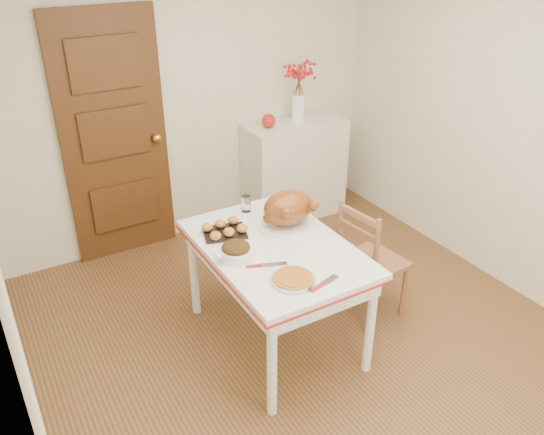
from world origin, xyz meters
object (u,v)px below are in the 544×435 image
sideboard (294,170)px  kitchen_table (276,294)px  turkey_platter (288,209)px  pumpkin_pie (293,278)px  chair_oak (373,260)px

sideboard → kitchen_table: 1.88m
kitchen_table → sideboard: bearing=53.8°
sideboard → turkey_platter: size_ratio=2.35×
kitchen_table → pumpkin_pie: bearing=-107.0°
kitchen_table → turkey_platter: turkey_platter is taller
kitchen_table → chair_oak: bearing=-6.7°
pumpkin_pie → chair_oak: bearing=19.6°
kitchen_table → turkey_platter: (0.20, 0.17, 0.51)m
turkey_platter → pumpkin_pie: bearing=-127.3°
turkey_platter → chair_oak: bearing=-33.6°
sideboard → pumpkin_pie: size_ratio=3.81×
sideboard → chair_oak: sideboard is taller
chair_oak → pumpkin_pie: bearing=103.1°
pumpkin_pie → sideboard: bearing=57.3°
kitchen_table → pumpkin_pie: pumpkin_pie is taller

